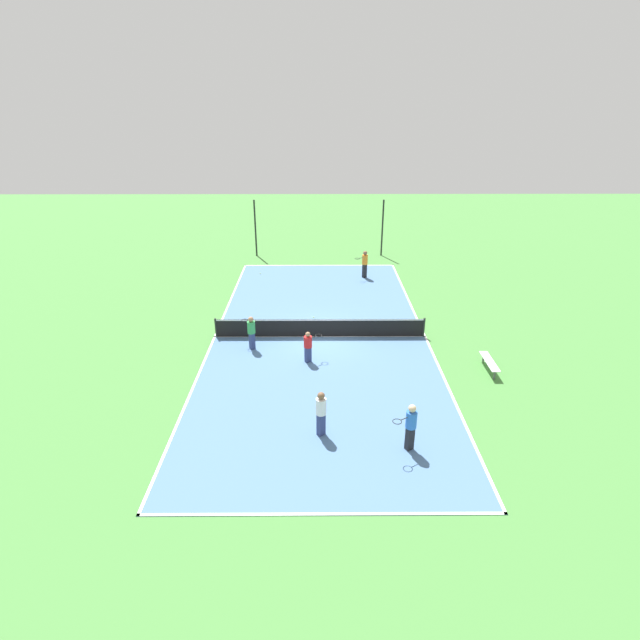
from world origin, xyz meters
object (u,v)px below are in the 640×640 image
Objects in this scene: player_center_orange at (365,262)px; tennis_ball_midcourt at (314,317)px; fence_post_back_left at (255,228)px; player_near_blue at (411,424)px; tennis_ball_far_baseline at (260,273)px; bench at (489,362)px; fence_post_back_right at (382,228)px; player_far_green at (251,331)px; player_near_white at (321,411)px; tennis_net at (320,327)px; player_coach_red at (308,345)px.

tennis_ball_midcourt is (-3.25, -6.55, -0.99)m from player_center_orange.
fence_post_back_left reaches higher than player_center_orange.
player_near_blue is 0.97× the size of player_center_orange.
tennis_ball_far_baseline and tennis_ball_midcourt have the same top height.
bench is 17.45m from fence_post_back_right.
fence_post_back_right reaches higher than player_center_orange.
player_far_green is (-6.05, 7.30, -0.06)m from player_near_blue.
player_near_white is at bearing -46.61° from player_near_blue.
tennis_net is 2.61m from player_coach_red.
bench is 20.92m from fence_post_back_left.
player_far_green is 15.25m from fence_post_back_left.
player_coach_red is (-7.73, 0.79, 0.44)m from bench.
player_center_orange is at bearing -121.26° from player_near_blue.
player_near_blue reaches higher than tennis_ball_midcourt.
player_near_blue is (3.42, -6.04, 0.17)m from player_coach_red.
player_near_blue is 9.48m from player_far_green.
tennis_ball_midcourt is at bearing 53.43° from bench.
fence_post_back_left is 9.24m from fence_post_back_right.
bench is 9.37m from tennis_ball_midcourt.
bench is at bearing -81.45° from fence_post_back_right.
player_center_orange reaches higher than tennis_ball_midcourt.
player_coach_red is 5.27m from player_near_white.
bench is 0.44× the size of fence_post_back_right.
fence_post_back_left is (-4.09, 16.39, 1.21)m from player_coach_red.
player_coach_red is 0.84× the size of player_near_blue.
tennis_ball_far_baseline is (-3.39, 12.07, -0.78)m from player_coach_red.
player_coach_red is 4.86m from tennis_ball_midcourt.
player_coach_red is at bearing -128.19° from player_near_white.
player_far_green reaches higher than bench.
player_center_orange is (-4.28, 12.13, 0.65)m from bench.
tennis_net is 14.69m from fence_post_back_right.
bench is at bearing 80.42° from player_center_orange.
bench is at bearing -36.57° from tennis_ball_midcourt.
fence_post_back_left reaches higher than player_near_white.
tennis_ball_far_baseline is at bearing -80.81° from fence_post_back_left.
tennis_ball_far_baseline is (-3.92, 9.54, -0.45)m from tennis_net.
bench is at bearing -55.47° from fence_post_back_left.
tennis_ball_midcourt is 0.02× the size of fence_post_back_left.
fence_post_back_left is at bearing -62.81° from player_center_orange.
player_near_blue reaches higher than player_near_white.
tennis_net is at bearing 42.63° from player_center_orange.
tennis_net is 14.69m from fence_post_back_left.
tennis_net is 2.49× the size of fence_post_back_right.
player_near_white is (0.52, -5.24, 0.15)m from player_coach_red.
player_near_blue is 0.42× the size of fence_post_back_left.
player_center_orange reaches higher than bench.
bench reaches higher than tennis_ball_far_baseline.
player_far_green is at bearing 78.84° from bench.
player_coach_red is 0.85× the size of player_near_white.
fence_post_back_right is (-2.58, 17.18, 1.65)m from bench.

